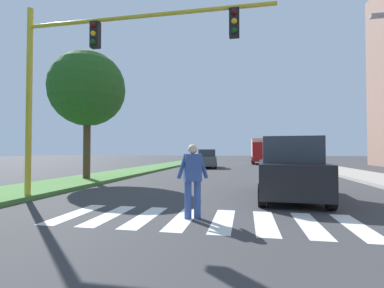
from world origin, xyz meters
name	(u,v)px	position (x,y,z in m)	size (l,w,h in m)	color
ground_plane	(236,167)	(0.00, 30.00, 0.00)	(140.00, 140.00, 0.00)	#38383A
crosswalk	(203,220)	(0.00, 8.52, 0.00)	(6.75, 2.20, 0.01)	silver
median_strip	(160,166)	(-7.08, 28.00, 0.07)	(3.03, 64.00, 0.15)	#477A38
tree_mid	(87,89)	(-7.06, 15.35, 4.75)	(3.86, 3.86, 6.55)	#4C3823
sidewalk_right	(328,168)	(7.90, 28.00, 0.07)	(3.00, 64.00, 0.15)	#9E9991
traffic_light_gantry	(92,61)	(-3.65, 10.06, 4.31)	(7.77, 0.30, 6.00)	gold
pedestrian_performer	(193,177)	(-0.24, 8.59, 0.93)	(0.72, 0.39, 1.69)	#334C8C
suv_crossing	(289,169)	(2.36, 12.01, 0.93)	(2.19, 4.70, 1.97)	black
sedan_midblock	(207,159)	(-2.56, 28.12, 0.79)	(2.17, 4.67, 1.70)	#474C51
truck_box_delivery	(262,150)	(2.88, 37.39, 1.63)	(2.40, 6.20, 3.10)	maroon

